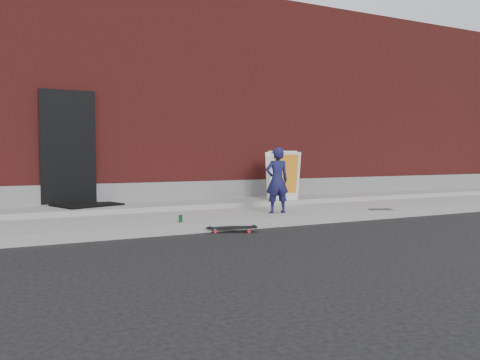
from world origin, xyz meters
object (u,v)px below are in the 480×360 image
skateboard (232,228)px  pizza_sign (283,175)px  child (277,180)px  soda_can (180,219)px

skateboard → pizza_sign: 3.12m
child → pizza_sign: bearing=-115.8°
pizza_sign → soda_can: bearing=-149.9°
child → pizza_sign: child is taller
child → pizza_sign: (0.89, 1.29, 0.02)m
skateboard → child: bearing=31.7°
child → skateboard: size_ratio=1.56×
child → skateboard: 1.67m
skateboard → soda_can: (-0.73, 0.40, 0.14)m
skateboard → soda_can: 0.85m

